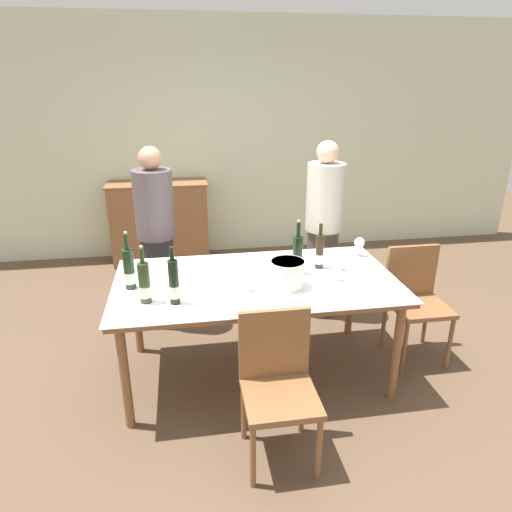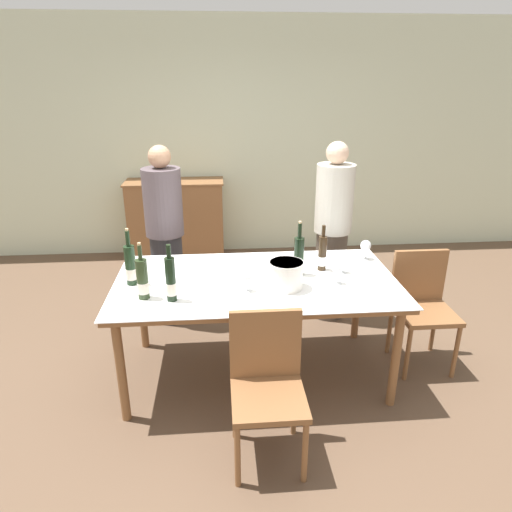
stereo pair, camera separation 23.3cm
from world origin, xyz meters
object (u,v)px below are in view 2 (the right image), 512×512
Objects in this scene: wine_bottle_4 at (171,280)px; wine_glass_3 at (277,258)px; ice_bucket at (286,274)px; wine_glass_0 at (343,262)px; wine_glass_4 at (337,270)px; wine_glass_2 at (366,246)px; wine_bottle_3 at (299,257)px; wine_bottle_2 at (322,254)px; wine_glass_1 at (247,278)px; dining_table at (256,288)px; wine_bottle_0 at (131,266)px; person_host at (166,238)px; chair_near_front at (267,378)px; chair_right_end at (422,300)px; wine_bottle_1 at (143,280)px; person_guest_left at (332,234)px; sideboard_cabinet at (177,220)px.

wine_glass_3 is (0.74, 0.45, -0.05)m from wine_bottle_4.
ice_bucket reaches higher than wine_glass_0.
wine_glass_4 reaches higher than wine_glass_0.
wine_glass_3 is (-0.72, -0.15, -0.02)m from wine_glass_2.
wine_glass_2 is at bearing 45.77° from wine_glass_0.
wine_glass_0 is 0.35m from wine_glass_2.
wine_bottle_2 is at bearing 21.54° from wine_bottle_3.
wine_glass_3 is 0.91× the size of wine_glass_4.
wine_bottle_4 is 0.50m from wine_glass_1.
wine_glass_0 is (0.64, 0.07, 0.15)m from dining_table.
wine_glass_2 is (1.75, 0.33, -0.03)m from wine_bottle_0.
person_host is at bearing 141.59° from wine_glass_4.
wine_bottle_2 is 0.39× the size of chair_near_front.
chair_near_front is at bearing -83.16° from wine_glass_1.
wine_bottle_2 is at bearing 154.02° from wine_glass_0.
ice_bucket is 1.79× the size of wine_glass_3.
dining_table is 5.76× the size of wine_bottle_2.
wine_glass_0 is 0.76m from wine_glass_1.
wine_bottle_4 is 2.60× the size of wine_glass_4.
wine_glass_0 is 0.95× the size of wine_glass_3.
wine_bottle_3 reaches higher than dining_table.
ice_bucket is at bearing -145.85° from wine_glass_2.
chair_right_end is (0.40, -0.24, -0.37)m from wine_glass_2.
chair_near_front is (0.56, -0.49, -0.41)m from wine_bottle_4.
person_host is at bearing 88.74° from wine_bottle_1.
wine_bottle_2 is 0.20m from wine_bottle_3.
ice_bucket is 0.50m from wine_glass_0.
chair_right_end is (1.29, 0.08, -0.20)m from dining_table.
ice_bucket is at bearing 9.59° from wine_bottle_4.
person_guest_left is at bearing 40.60° from wine_bottle_4.
chair_near_front is at bearing -90.13° from dining_table.
sideboard_cabinet is 2.68m from wine_bottle_3.
chair_right_end is (0.74, 0.19, -0.36)m from wine_glass_4.
wine_glass_3 is 0.08× the size of person_guest_left.
wine_glass_0 is at bearing 25.99° from ice_bucket.
wine_bottle_0 is 2.75× the size of wine_glass_4.
chair_right_end is (1.36, 0.26, -0.36)m from wine_glass_1.
person_host is at bearing 148.16° from wine_bottle_2.
wine_bottle_3 is at bearing -119.19° from person_guest_left.
wine_bottle_0 is at bearing 167.57° from wine_glass_1.
person_host is at bearing 131.12° from ice_bucket.
wine_bottle_0 is 1.42m from wine_glass_4.
chair_right_end is at bearing 8.66° from wine_bottle_1.
person_guest_left is (0.83, 1.03, -0.06)m from wine_glass_1.
sideboard_cabinet is 8.70× the size of wine_glass_3.
wine_glass_0 is at bearing 19.03° from wine_glass_1.
wine_bottle_4 is (-0.76, -0.13, 0.04)m from ice_bucket.
wine_glass_2 is 0.17× the size of chair_right_end.
wine_bottle_0 is 1.06× the size of wine_bottle_1.
wine_glass_4 is at bearing 5.19° from wine_bottle_1.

